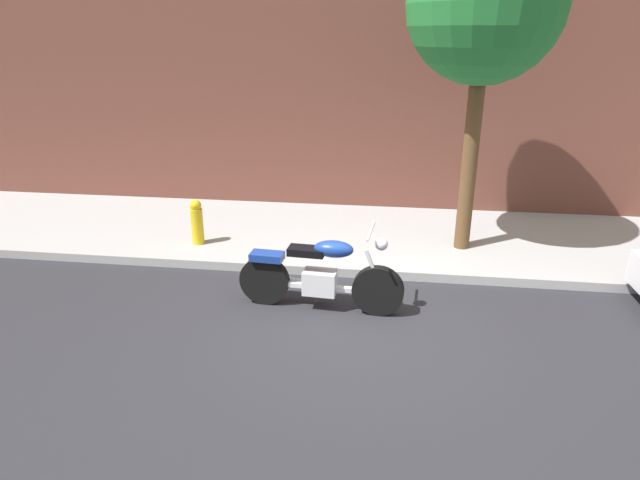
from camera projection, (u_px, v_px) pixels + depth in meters
name	position (u px, v px, depth m)	size (l,w,h in m)	color
ground_plane	(360.00, 324.00, 6.93)	(60.00, 60.00, 0.00)	#28282D
sidewalk	(371.00, 237.00, 9.67)	(24.25, 3.23, 0.14)	#A3A3A3
motorcycle	(320.00, 276.00, 7.16)	(2.22, 0.70, 1.18)	black
street_tree	(485.00, 7.00, 7.71)	(2.26, 2.26, 4.99)	brown
fire_hydrant	(197.00, 226.00, 9.07)	(0.20, 0.20, 0.91)	gold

